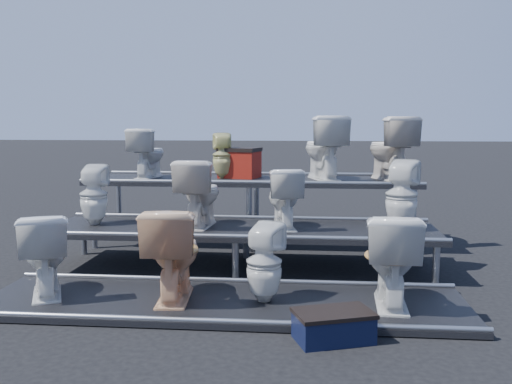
# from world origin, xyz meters

# --- Properties ---
(ground) EXTENTS (80.00, 80.00, 0.00)m
(ground) POSITION_xyz_m (0.00, 0.00, 0.00)
(ground) COLOR black
(ground) RESTS_ON ground
(tier_front) EXTENTS (4.20, 1.20, 0.06)m
(tier_front) POSITION_xyz_m (0.00, -1.30, 0.03)
(tier_front) COLOR black
(tier_front) RESTS_ON ground
(tier_mid) EXTENTS (4.20, 1.20, 0.46)m
(tier_mid) POSITION_xyz_m (0.00, 0.00, 0.23)
(tier_mid) COLOR black
(tier_mid) RESTS_ON ground
(tier_back) EXTENTS (4.20, 1.20, 0.86)m
(tier_back) POSITION_xyz_m (0.00, 1.30, 0.43)
(tier_back) COLOR black
(tier_back) RESTS_ON ground
(toilet_0) EXTENTS (0.68, 0.84, 0.75)m
(toilet_0) POSITION_xyz_m (-1.61, -1.30, 0.43)
(toilet_0) COLOR silver
(toilet_0) RESTS_ON tier_front
(toilet_1) EXTENTS (0.52, 0.84, 0.82)m
(toilet_1) POSITION_xyz_m (-0.44, -1.30, 0.47)
(toilet_1) COLOR #E6B284
(toilet_1) RESTS_ON tier_front
(toilet_2) EXTENTS (0.39, 0.40, 0.68)m
(toilet_2) POSITION_xyz_m (0.36, -1.30, 0.40)
(toilet_2) COLOR silver
(toilet_2) RESTS_ON tier_front
(toilet_3) EXTENTS (0.48, 0.80, 0.80)m
(toilet_3) POSITION_xyz_m (1.43, -1.30, 0.46)
(toilet_3) COLOR silver
(toilet_3) RESTS_ON tier_front
(toilet_4) EXTENTS (0.32, 0.32, 0.67)m
(toilet_4) POSITION_xyz_m (-1.65, 0.00, 0.79)
(toilet_4) COLOR silver
(toilet_4) RESTS_ON tier_mid
(toilet_5) EXTENTS (0.46, 0.75, 0.74)m
(toilet_5) POSITION_xyz_m (-0.46, 0.00, 0.83)
(toilet_5) COLOR beige
(toilet_5) RESTS_ON tier_mid
(toilet_6) EXTENTS (0.48, 0.70, 0.65)m
(toilet_6) POSITION_xyz_m (0.46, 0.00, 0.79)
(toilet_6) COLOR silver
(toilet_6) RESTS_ON tier_mid
(toilet_7) EXTENTS (0.44, 0.44, 0.74)m
(toilet_7) POSITION_xyz_m (1.70, 0.00, 0.83)
(toilet_7) COLOR silver
(toilet_7) RESTS_ON tier_mid
(toilet_8) EXTENTS (0.43, 0.67, 0.65)m
(toilet_8) POSITION_xyz_m (-1.40, 1.30, 1.18)
(toilet_8) COLOR silver
(toilet_8) RESTS_ON tier_back
(toilet_9) EXTENTS (0.32, 0.33, 0.60)m
(toilet_9) POSITION_xyz_m (-0.40, 1.30, 1.16)
(toilet_9) COLOR #CAC880
(toilet_9) RESTS_ON tier_back
(toilet_10) EXTENTS (0.67, 0.89, 0.81)m
(toilet_10) POSITION_xyz_m (0.91, 1.30, 1.27)
(toilet_10) COLOR silver
(toilet_10) RESTS_ON tier_back
(toilet_11) EXTENTS (0.68, 0.89, 0.80)m
(toilet_11) POSITION_xyz_m (1.75, 1.30, 1.26)
(toilet_11) COLOR beige
(toilet_11) RESTS_ON tier_back
(red_crate) EXTENTS (0.56, 0.49, 0.35)m
(red_crate) POSITION_xyz_m (-0.19, 1.40, 1.03)
(red_crate) COLOR maroon
(red_crate) RESTS_ON tier_back
(step_stool) EXTENTS (0.62, 0.49, 0.20)m
(step_stool) POSITION_xyz_m (0.92, -2.00, 0.10)
(step_stool) COLOR black
(step_stool) RESTS_ON ground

